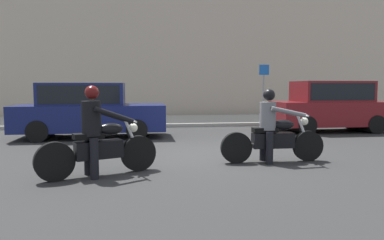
{
  "coord_description": "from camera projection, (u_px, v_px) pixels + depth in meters",
  "views": [
    {
      "loc": [
        -1.47,
        -8.53,
        1.61
      ],
      "look_at": [
        -0.35,
        -0.64,
        0.88
      ],
      "focal_mm": 34.28,
      "sensor_mm": 36.0,
      "label": 1
    }
  ],
  "objects": [
    {
      "name": "building_facade",
      "position": [
        167.0,
        9.0,
        19.48
      ],
      "size": [
        40.0,
        1.4,
        11.45
      ],
      "primitive_type": "cube",
      "color": "#B7A893",
      "rests_on": "ground_plane"
    },
    {
      "name": "street_sign_post",
      "position": [
        264.0,
        86.0,
        15.96
      ],
      "size": [
        0.44,
        0.08,
        2.45
      ],
      "color": "gray",
      "rests_on": "sidewalk_slab"
    },
    {
      "name": "ground_plane",
      "position": [
        203.0,
        154.0,
        8.76
      ],
      "size": [
        80.0,
        80.0,
        0.0
      ],
      "primitive_type": "plane",
      "color": "#2A2A2A"
    },
    {
      "name": "motorcycle_with_rider_gray",
      "position": [
        272.0,
        133.0,
        7.77
      ],
      "size": [
        2.25,
        0.7,
        1.56
      ],
      "color": "black",
      "rests_on": "ground_plane"
    },
    {
      "name": "motorcycle_with_rider_black_leather",
      "position": [
        98.0,
        140.0,
        6.56
      ],
      "size": [
        2.08,
        1.04,
        1.63
      ],
      "color": "black",
      "rests_on": "ground_plane"
    },
    {
      "name": "sidewalk_slab",
      "position": [
        173.0,
        121.0,
        16.65
      ],
      "size": [
        40.0,
        4.4,
        0.14
      ],
      "primitive_type": "cube",
      "color": "#99968E",
      "rests_on": "ground_plane"
    },
    {
      "name": "parked_sedan_navy",
      "position": [
        88.0,
        110.0,
        11.49
      ],
      "size": [
        4.58,
        1.82,
        1.72
      ],
      "color": "#11194C",
      "rests_on": "ground_plane"
    },
    {
      "name": "parked_hatchback_maroon",
      "position": [
        331.0,
        106.0,
        13.05
      ],
      "size": [
        4.03,
        1.76,
        1.8
      ],
      "color": "maroon",
      "rests_on": "ground_plane"
    }
  ]
}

